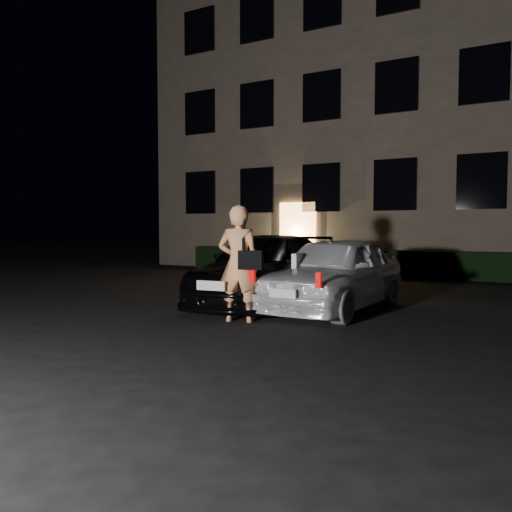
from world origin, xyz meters
The scene contains 6 objects.
ground centered at (0.00, 0.00, 0.00)m, with size 80.00×80.00×0.00m, color black.
building centered at (0.00, 14.99, 6.00)m, with size 20.00×8.11×12.00m.
hedge centered at (0.00, 10.50, 0.42)m, with size 15.00×0.70×0.85m, color black.
sedan centered at (-0.95, 3.57, 0.71)m, with size 2.50×5.10×1.42m.
hatch centered at (0.64, 3.33, 0.71)m, with size 1.93×4.29×1.43m.
man centered at (-0.34, 1.38, 0.98)m, with size 0.89×0.64×1.96m.
Camera 1 is at (3.90, -5.79, 1.58)m, focal length 35.00 mm.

